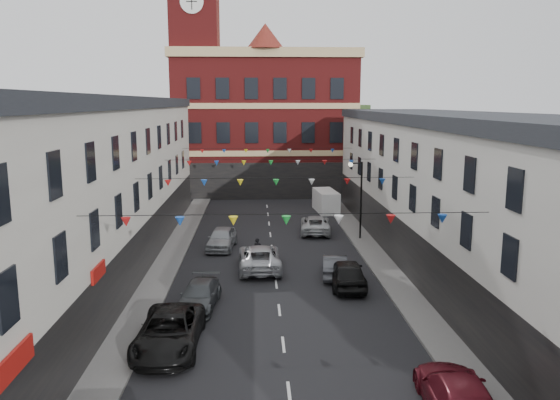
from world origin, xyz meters
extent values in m
plane|color=black|center=(0.00, 0.00, 0.00)|extent=(160.00, 160.00, 0.00)
cube|color=#605E5B|center=(-6.90, 2.00, 0.07)|extent=(1.80, 64.00, 0.15)
cube|color=#605E5B|center=(6.90, 2.00, 0.07)|extent=(1.80, 64.00, 0.15)
cube|color=beige|center=(-11.80, 1.00, 5.00)|extent=(8.00, 56.00, 10.00)
cube|color=black|center=(-11.80, 1.00, 10.35)|extent=(8.40, 56.00, 0.70)
cube|color=black|center=(-7.75, 1.00, 1.60)|extent=(0.12, 56.00, 3.20)
cube|color=beige|center=(11.80, 1.00, 4.50)|extent=(8.00, 56.00, 9.00)
cube|color=black|center=(11.80, 1.00, 9.35)|extent=(8.40, 56.00, 0.70)
cube|color=black|center=(7.75, 1.00, 1.60)|extent=(0.12, 56.00, 3.20)
cube|color=maroon|center=(0.00, 38.00, 7.50)|extent=(20.00, 12.00, 15.00)
cube|color=tan|center=(0.00, 38.00, 15.50)|extent=(20.60, 12.60, 1.00)
cone|color=maroon|center=(0.00, 33.00, 17.20)|extent=(4.00, 4.00, 2.60)
cube|color=maroon|center=(-7.50, 35.00, 12.00)|extent=(5.00, 5.00, 24.00)
cylinder|color=white|center=(-7.50, 32.45, 20.50)|extent=(2.40, 0.12, 2.40)
cube|color=#304922|center=(-4.00, 62.00, 5.00)|extent=(40.00, 14.00, 10.00)
cylinder|color=black|center=(6.80, 14.00, 3.00)|extent=(0.14, 0.14, 6.00)
cylinder|color=black|center=(6.40, 14.00, 5.90)|extent=(0.90, 0.10, 0.10)
sphere|color=beige|center=(5.95, 14.00, 5.80)|extent=(0.36, 0.36, 0.36)
imported|color=black|center=(-4.87, -4.17, 0.78)|extent=(2.70, 5.65, 1.56)
imported|color=#464B4F|center=(-4.08, 0.57, 0.65)|extent=(2.25, 4.61, 1.29)
imported|color=#9CA0A5|center=(-3.60, 12.01, 0.76)|extent=(2.28, 4.64, 1.52)
imported|color=maroon|center=(5.50, -9.79, 0.77)|extent=(2.57, 5.44, 1.53)
imported|color=black|center=(4.00, 3.40, 0.81)|extent=(2.06, 4.79, 1.61)
imported|color=#424449|center=(3.60, 5.31, 0.67)|extent=(1.93, 4.21, 1.34)
imported|color=#BBBFC1|center=(3.65, 16.54, 0.70)|extent=(2.79, 5.22, 1.40)
imported|color=#B7B9BF|center=(-0.93, 6.98, 0.77)|extent=(2.71, 5.63, 1.54)
cube|color=white|center=(5.60, 25.15, 1.02)|extent=(2.18, 4.76, 2.04)
imported|color=black|center=(-1.05, 8.60, 0.79)|extent=(0.62, 0.45, 1.57)
camera|label=1|loc=(-1.16, -26.14, 10.35)|focal=35.00mm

